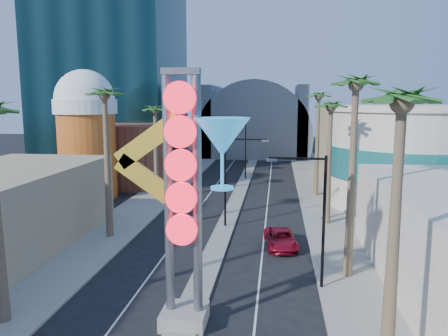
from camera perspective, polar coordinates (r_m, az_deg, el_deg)
sidewalk_west at (r=54.95m, az=-7.85°, el=-2.82°), size 5.00×100.00×0.15m
sidewalk_east at (r=53.39m, az=12.31°, el=-3.29°), size 5.00×100.00×0.15m
median at (r=56.26m, az=2.35°, el=-2.47°), size 1.60×84.00×0.15m
hotel_tower at (r=75.19m, az=-14.54°, el=19.21°), size 20.00×20.00×50.00m
brick_filler_west at (r=59.10m, az=-13.29°, el=1.70°), size 10.00×10.00×8.00m
filler_east at (r=66.29m, az=17.05°, el=3.16°), size 10.00×20.00×10.00m
beer_mug at (r=51.76m, az=-17.54°, el=4.82°), size 7.00×7.00×14.50m
turquoise_building at (r=49.26m, az=22.94°, el=1.31°), size 16.60×16.60×10.60m
canopy at (r=89.36m, az=4.16°, el=4.44°), size 22.00×16.00×22.00m
neon_sign at (r=20.63m, az=-3.24°, el=-1.72°), size 6.53×2.60×12.55m
streetlight_0 at (r=37.71m, az=0.99°, el=-0.65°), size 3.79×0.25×8.00m
streetlight_1 at (r=61.51m, az=2.33°, el=3.02°), size 3.79×0.25×8.00m
streetlight_2 at (r=25.86m, az=11.91°, el=-5.35°), size 3.45×0.25×8.00m
palm_1 at (r=35.63m, az=-15.31°, el=8.10°), size 2.40×2.40×12.70m
palm_2 at (r=48.91m, az=-9.01°, el=6.83°), size 2.40×2.40×11.20m
palm_3 at (r=60.53m, az=-5.87°, el=7.25°), size 2.40×2.40×11.20m
palm_4 at (r=17.61m, az=22.12°, el=5.91°), size 2.40×2.40×12.20m
palm_5 at (r=27.38m, az=16.79°, el=8.85°), size 2.40×2.40×13.20m
palm_6 at (r=39.28m, az=13.77°, el=6.89°), size 2.40×2.40×11.70m
palm_7 at (r=51.20m, az=12.25°, el=8.33°), size 2.40×2.40×12.70m
red_pickup at (r=33.86m, az=7.43°, el=-9.17°), size 2.81×5.05×1.34m
pedestrian_b at (r=42.09m, az=12.95°, el=-5.11°), size 0.98×0.79×1.93m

